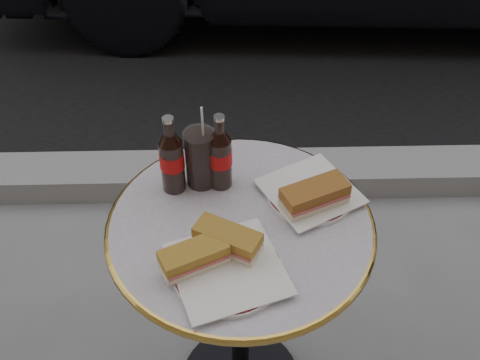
{
  "coord_description": "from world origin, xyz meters",
  "views": [
    {
      "loc": [
        -0.02,
        -0.94,
        1.75
      ],
      "look_at": [
        0.0,
        0.05,
        0.82
      ],
      "focal_mm": 45.0,
      "sensor_mm": 36.0,
      "label": 1
    }
  ],
  "objects_px": {
    "cola_glass": "(200,158)",
    "cola_bottle_right": "(220,151)",
    "plate_left": "(228,271)",
    "plate_right": "(310,193)",
    "cola_bottle_left": "(171,154)",
    "bistro_table": "(240,315)"
  },
  "relations": [
    {
      "from": "cola_glass",
      "to": "cola_bottle_right",
      "type": "bearing_deg",
      "value": -9.26
    },
    {
      "from": "plate_left",
      "to": "cola_bottle_right",
      "type": "distance_m",
      "value": 0.29
    },
    {
      "from": "plate_right",
      "to": "cola_bottle_left",
      "type": "bearing_deg",
      "value": 173.78
    },
    {
      "from": "bistro_table",
      "to": "cola_bottle_right",
      "type": "bearing_deg",
      "value": 108.65
    },
    {
      "from": "bistro_table",
      "to": "plate_left",
      "type": "xyz_separation_m",
      "value": [
        -0.03,
        -0.14,
        0.37
      ]
    },
    {
      "from": "plate_left",
      "to": "cola_bottle_left",
      "type": "relative_size",
      "value": 1.11
    },
    {
      "from": "plate_left",
      "to": "plate_right",
      "type": "height_order",
      "value": "plate_left"
    },
    {
      "from": "cola_bottle_right",
      "to": "cola_glass",
      "type": "relative_size",
      "value": 1.34
    },
    {
      "from": "cola_glass",
      "to": "cola_bottle_left",
      "type": "bearing_deg",
      "value": -164.29
    },
    {
      "from": "bistro_table",
      "to": "plate_right",
      "type": "distance_m",
      "value": 0.42
    },
    {
      "from": "plate_right",
      "to": "cola_bottle_left",
      "type": "xyz_separation_m",
      "value": [
        -0.33,
        0.04,
        0.1
      ]
    },
    {
      "from": "cola_bottle_left",
      "to": "plate_right",
      "type": "bearing_deg",
      "value": -6.22
    },
    {
      "from": "bistro_table",
      "to": "cola_bottle_right",
      "type": "height_order",
      "value": "cola_bottle_right"
    },
    {
      "from": "bistro_table",
      "to": "cola_bottle_left",
      "type": "height_order",
      "value": "cola_bottle_left"
    },
    {
      "from": "cola_bottle_left",
      "to": "cola_bottle_right",
      "type": "bearing_deg",
      "value": 5.32
    },
    {
      "from": "plate_right",
      "to": "bistro_table",
      "type": "bearing_deg",
      "value": -152.91
    },
    {
      "from": "bistro_table",
      "to": "plate_left",
      "type": "height_order",
      "value": "plate_left"
    },
    {
      "from": "cola_glass",
      "to": "bistro_table",
      "type": "bearing_deg",
      "value": -56.59
    },
    {
      "from": "plate_right",
      "to": "cola_bottle_right",
      "type": "relative_size",
      "value": 1.02
    },
    {
      "from": "plate_right",
      "to": "cola_bottle_right",
      "type": "xyz_separation_m",
      "value": [
        -0.21,
        0.05,
        0.1
      ]
    },
    {
      "from": "cola_bottle_left",
      "to": "cola_bottle_right",
      "type": "distance_m",
      "value": 0.11
    },
    {
      "from": "plate_left",
      "to": "cola_glass",
      "type": "xyz_separation_m",
      "value": [
        -0.06,
        0.28,
        0.07
      ]
    }
  ]
}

